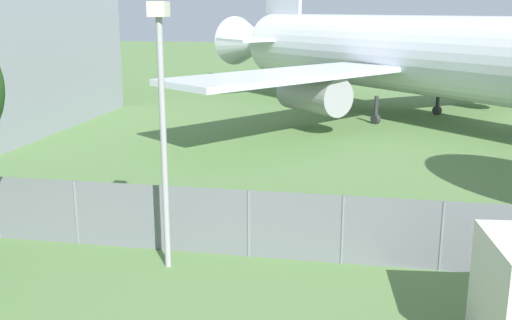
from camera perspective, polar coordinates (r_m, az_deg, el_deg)
name	(u,v)px	position (r m, az deg, el deg)	size (l,w,h in m)	color
perimeter_fence	(249,224)	(16.47, -0.71, -6.09)	(56.07, 0.07, 1.92)	slate
airplane	(426,57)	(37.41, 15.89, 9.46)	(32.79, 32.85, 13.28)	silver
light_mast	(162,109)	(15.17, -8.92, 4.87)	(0.44, 0.44, 6.84)	#99999E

